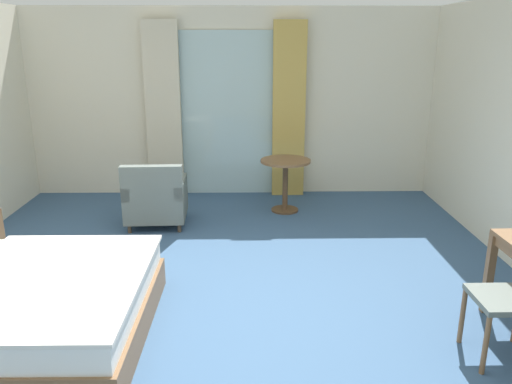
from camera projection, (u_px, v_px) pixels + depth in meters
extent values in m
cube|color=#38567A|center=(221.00, 331.00, 3.99)|extent=(6.28, 7.90, 0.10)
cube|color=silver|center=(231.00, 103.00, 7.13)|extent=(5.88, 0.12, 2.59)
cube|color=silver|center=(227.00, 115.00, 7.10)|extent=(1.30, 0.02, 2.28)
cube|color=beige|center=(163.00, 111.00, 6.97)|extent=(0.48, 0.10, 2.41)
cube|color=tan|center=(289.00, 111.00, 7.00)|extent=(0.45, 0.10, 2.41)
cube|color=brown|center=(9.00, 321.00, 3.79)|extent=(2.08, 1.73, 0.25)
cube|color=white|center=(5.00, 294.00, 3.73)|extent=(2.02, 1.68, 0.20)
cube|color=silver|center=(49.00, 280.00, 3.70)|extent=(1.38, 1.71, 0.03)
cube|color=brown|center=(489.00, 274.00, 4.08)|extent=(0.06, 0.06, 0.68)
cube|color=slate|center=(507.00, 299.00, 3.45)|extent=(0.45, 0.41, 0.04)
cylinder|color=brown|center=(462.00, 316.00, 3.69)|extent=(0.04, 0.04, 0.43)
cylinder|color=brown|center=(486.00, 345.00, 3.34)|extent=(0.04, 0.04, 0.43)
cube|color=slate|center=(157.00, 205.00, 6.09)|extent=(0.72, 0.71, 0.29)
cube|color=slate|center=(152.00, 183.00, 5.72)|extent=(0.70, 0.15, 0.41)
cube|color=slate|center=(181.00, 186.00, 6.04)|extent=(0.13, 0.69, 0.16)
cube|color=slate|center=(131.00, 187.00, 6.01)|extent=(0.13, 0.69, 0.16)
cylinder|color=#4C3D2D|center=(183.00, 212.00, 6.43)|extent=(0.04, 0.04, 0.10)
cylinder|color=#4C3D2D|center=(138.00, 213.00, 6.40)|extent=(0.04, 0.04, 0.10)
cylinder|color=#4C3D2D|center=(179.00, 228.00, 5.89)|extent=(0.04, 0.04, 0.10)
cylinder|color=#4C3D2D|center=(130.00, 229.00, 5.86)|extent=(0.04, 0.04, 0.10)
cylinder|color=brown|center=(286.00, 161.00, 6.44)|extent=(0.64, 0.64, 0.03)
cylinder|color=brown|center=(285.00, 187.00, 6.54)|extent=(0.07, 0.07, 0.66)
cylinder|color=brown|center=(285.00, 210.00, 6.63)|extent=(0.35, 0.35, 0.02)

